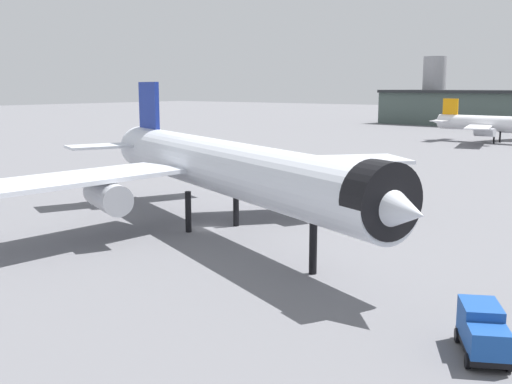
# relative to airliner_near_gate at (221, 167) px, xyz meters

# --- Properties ---
(ground) EXTENTS (900.00, 900.00, 0.00)m
(ground) POSITION_rel_airliner_near_gate_xyz_m (-3.13, 0.44, -7.45)
(ground) COLOR slate
(airliner_near_gate) EXTENTS (58.74, 52.52, 16.92)m
(airliner_near_gate) POSITION_rel_airliner_near_gate_xyz_m (0.00, 0.00, 0.00)
(airliner_near_gate) COLOR silver
(airliner_near_gate) RESTS_ON ground
(airliner_far_taxiway) EXTENTS (45.11, 41.06, 12.66)m
(airliner_far_taxiway) POSITION_rel_airliner_near_gate_xyz_m (-7.90, 132.74, -1.88)
(airliner_far_taxiway) COLOR white
(airliner_far_taxiway) RESTS_ON ground
(service_truck_front) EXTENTS (4.65, 5.93, 3.00)m
(service_truck_front) POSITION_rel_airliner_near_gate_xyz_m (33.62, -14.42, -5.86)
(service_truck_front) COLOR black
(service_truck_front) RESTS_ON ground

